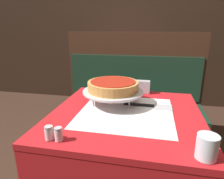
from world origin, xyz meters
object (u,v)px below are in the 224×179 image
(pizza_pan_stand, at_px, (113,92))
(salt_shaker, at_px, (49,133))
(booth_bench, at_px, (131,115))
(pepper_shaker, at_px, (59,134))
(dining_table_front, at_px, (126,130))
(water_glass_near, at_px, (207,147))
(pizza_server, at_px, (150,106))
(condiment_caddy, at_px, (117,59))
(napkin_holder, at_px, (143,87))
(deep_dish_pizza, at_px, (113,86))
(dining_table_rear, at_px, (123,71))

(pizza_pan_stand, xyz_separation_m, salt_shaker, (-0.18, -0.46, -0.05))
(booth_bench, height_order, pepper_shaker, booth_bench)
(dining_table_front, relative_size, water_glass_near, 9.03)
(pizza_server, bearing_deg, dining_table_front, -140.31)
(dining_table_front, height_order, condiment_caddy, condiment_caddy)
(salt_shaker, xyz_separation_m, pepper_shaker, (0.04, 0.00, -0.00))
(napkin_holder, bearing_deg, pizza_pan_stand, -123.13)
(pizza_pan_stand, relative_size, deep_dish_pizza, 1.20)
(pizza_server, xyz_separation_m, pepper_shaker, (-0.37, -0.46, 0.03))
(pepper_shaker, bearing_deg, dining_table_rear, 90.66)
(deep_dish_pizza, distance_m, water_glass_near, 0.64)
(water_glass_near, height_order, condiment_caddy, condiment_caddy)
(salt_shaker, xyz_separation_m, napkin_holder, (0.35, 0.72, 0.02))
(pizza_pan_stand, distance_m, deep_dish_pizza, 0.04)
(dining_table_rear, relative_size, water_glass_near, 8.48)
(pepper_shaker, relative_size, napkin_holder, 0.59)
(booth_bench, distance_m, deep_dish_pizza, 0.89)
(deep_dish_pizza, relative_size, pepper_shaker, 5.19)
(deep_dish_pizza, distance_m, pepper_shaker, 0.49)
(dining_table_rear, distance_m, napkin_holder, 1.31)
(booth_bench, relative_size, salt_shaker, 22.89)
(dining_table_front, bearing_deg, pepper_shaker, -123.95)
(deep_dish_pizza, bearing_deg, condiment_caddy, 99.32)
(dining_table_front, distance_m, condiment_caddy, 1.68)
(dining_table_rear, relative_size, napkin_holder, 7.79)
(dining_table_rear, relative_size, salt_shaker, 12.83)
(booth_bench, height_order, napkin_holder, booth_bench)
(dining_table_rear, xyz_separation_m, booth_bench, (0.20, -0.79, -0.29))
(dining_table_front, relative_size, condiment_caddy, 4.76)
(dining_table_front, distance_m, pepper_shaker, 0.45)
(pepper_shaker, bearing_deg, pizza_pan_stand, 73.17)
(pizza_server, bearing_deg, water_glass_near, -65.64)
(dining_table_front, relative_size, booth_bench, 0.60)
(water_glass_near, distance_m, salt_shaker, 0.62)
(booth_bench, bearing_deg, pizza_pan_stand, -93.15)
(dining_table_rear, xyz_separation_m, salt_shaker, (-0.02, -1.98, 0.14))
(pizza_pan_stand, bearing_deg, pepper_shaker, -106.83)
(dining_table_rear, xyz_separation_m, deep_dish_pizza, (0.16, -1.52, 0.23))
(water_glass_near, distance_m, pepper_shaker, 0.58)
(dining_table_front, distance_m, pizza_pan_stand, 0.24)
(pizza_server, height_order, napkin_holder, napkin_holder)
(dining_table_front, height_order, pizza_server, pizza_server)
(condiment_caddy, bearing_deg, water_glass_near, -70.92)
(condiment_caddy, bearing_deg, pepper_shaker, -86.82)
(dining_table_front, relative_size, pizza_pan_stand, 2.24)
(deep_dish_pizza, distance_m, salt_shaker, 0.50)
(pizza_pan_stand, height_order, napkin_holder, napkin_holder)
(pizza_pan_stand, xyz_separation_m, pepper_shaker, (-0.14, -0.46, -0.05))
(dining_table_rear, xyz_separation_m, pizza_server, (0.39, -1.52, 0.12))
(water_glass_near, xyz_separation_m, pepper_shaker, (-0.58, 0.00, -0.02))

